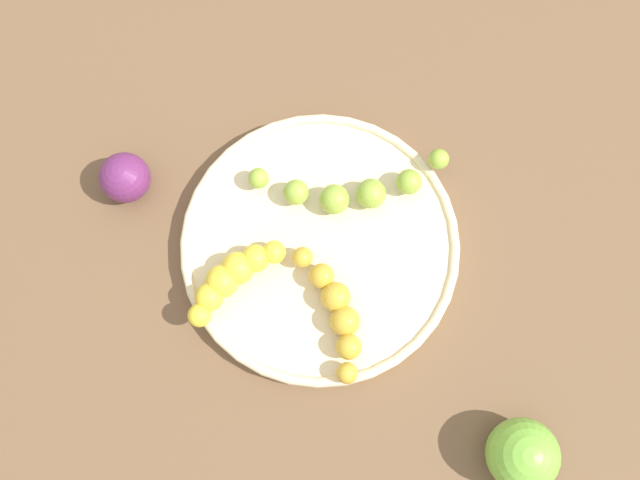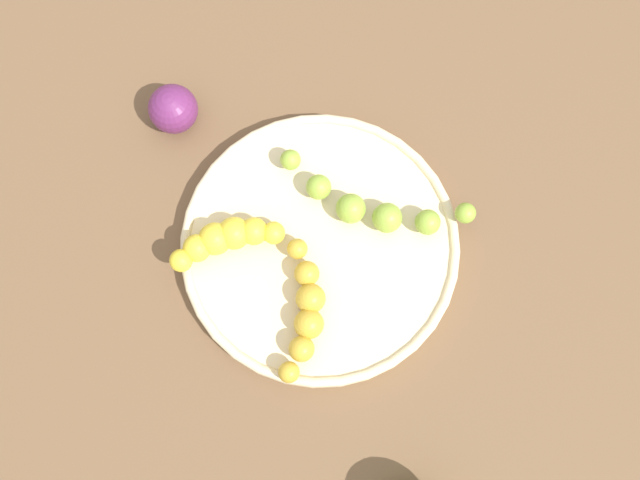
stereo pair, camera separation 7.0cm
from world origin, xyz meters
TOP-DOWN VIEW (x-y plane):
  - ground_plane at (0.00, 0.00)m, footprint 2.40×2.40m
  - fruit_bowl at (0.00, 0.00)m, footprint 0.28×0.28m
  - banana_yellow at (0.09, -0.03)m, footprint 0.12×0.04m
  - banana_spotted at (0.04, 0.06)m, footprint 0.07×0.13m
  - banana_green at (-0.06, -0.02)m, footprint 0.16×0.13m
  - plum_purple at (0.10, -0.19)m, footprint 0.05×0.05m
  - apple_green at (0.01, 0.28)m, footprint 0.07×0.07m

SIDE VIEW (x-z plane):
  - ground_plane at x=0.00m, z-range 0.00..0.00m
  - fruit_bowl at x=0.00m, z-range 0.00..0.02m
  - plum_purple at x=0.10m, z-range 0.00..0.05m
  - banana_spotted at x=0.04m, z-range 0.02..0.05m
  - apple_green at x=0.01m, z-range 0.00..0.07m
  - banana_green at x=-0.06m, z-range 0.02..0.05m
  - banana_yellow at x=0.09m, z-range 0.02..0.05m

